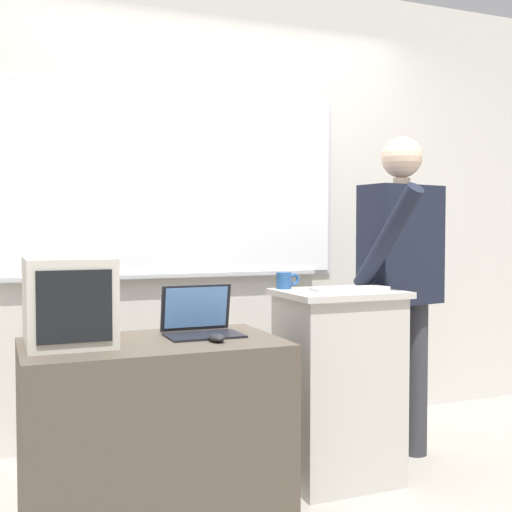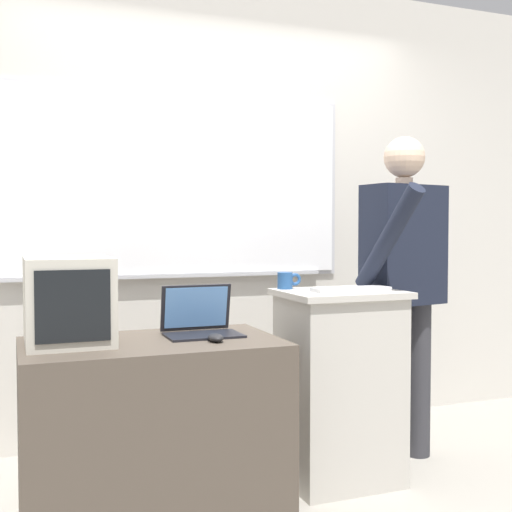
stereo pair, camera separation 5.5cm
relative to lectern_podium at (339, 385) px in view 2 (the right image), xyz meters
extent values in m
cube|color=beige|center=(-0.34, 0.98, 0.91)|extent=(6.40, 0.12, 2.75)
cube|color=#B7B7BC|center=(-0.62, 0.92, 1.02)|extent=(2.15, 0.02, 1.08)
cube|color=white|center=(-0.62, 0.91, 1.02)|extent=(2.10, 0.02, 1.03)
cube|color=#B7B7BC|center=(-0.62, 0.90, 0.49)|extent=(1.89, 0.04, 0.02)
cube|color=#BCB7AD|center=(0.00, 0.00, -0.02)|extent=(0.52, 0.43, 0.90)
cube|color=#BCB7AD|center=(0.00, 0.00, 0.45)|extent=(0.57, 0.47, 0.03)
cube|color=#4C4238|center=(-0.95, -0.15, -0.08)|extent=(1.04, 0.62, 0.77)
cylinder|color=#333338|center=(0.34, 0.12, -0.05)|extent=(0.13, 0.13, 0.84)
cylinder|color=#333338|center=(0.57, 0.16, -0.05)|extent=(0.13, 0.13, 0.84)
cube|color=black|center=(0.45, 0.14, 0.68)|extent=(0.47, 0.30, 0.63)
cylinder|color=beige|center=(0.45, 0.14, 1.01)|extent=(0.09, 0.09, 0.04)
sphere|color=beige|center=(0.45, 0.14, 1.14)|extent=(0.22, 0.22, 0.22)
cylinder|color=black|center=(0.22, -0.09, 0.72)|extent=(0.16, 0.44, 0.52)
cylinder|color=black|center=(0.69, 0.18, 0.65)|extent=(0.08, 0.08, 0.60)
cube|color=black|center=(-0.72, -0.13, 0.31)|extent=(0.32, 0.20, 0.01)
cube|color=black|center=(-0.72, -0.01, 0.41)|extent=(0.31, 0.05, 0.20)
cube|color=#598CCC|center=(-0.72, -0.02, 0.42)|extent=(0.28, 0.04, 0.18)
cube|color=silver|center=(0.03, -0.06, 0.47)|extent=(0.39, 0.11, 0.02)
ellipsoid|color=black|center=(-0.72, -0.27, 0.32)|extent=(0.06, 0.10, 0.03)
cube|color=#BCB7A8|center=(-1.27, -0.08, 0.48)|extent=(0.33, 0.43, 0.34)
cube|color=black|center=(-1.27, -0.30, 0.48)|extent=(0.27, 0.01, 0.27)
cylinder|color=#234C84|center=(-0.22, 0.17, 0.51)|extent=(0.08, 0.08, 0.08)
torus|color=#234C84|center=(-0.16, 0.17, 0.51)|extent=(0.06, 0.02, 0.06)
camera|label=1|loc=(-1.54, -2.72, 0.76)|focal=45.00mm
camera|label=2|loc=(-1.49, -2.74, 0.76)|focal=45.00mm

